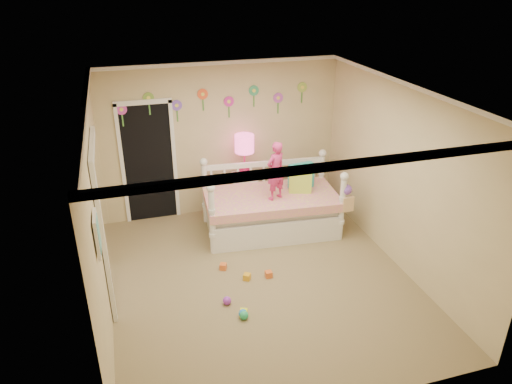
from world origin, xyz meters
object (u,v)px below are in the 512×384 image
object	(u,v)px
table_lamp	(244,149)
child	(276,171)
nightstand	(245,194)
daybed	(271,198)

from	to	relation	value
table_lamp	child	bearing A→B (deg)	-73.92
table_lamp	nightstand	bearing A→B (deg)	0.00
nightstand	table_lamp	xyz separation A→B (m)	(0.00, 0.00, 0.83)
child	nightstand	size ratio (longest dim) A/B	1.30
child	table_lamp	size ratio (longest dim) A/B	1.31
child	nightstand	bearing A→B (deg)	-98.66
nightstand	table_lamp	distance (m)	0.83
child	nightstand	world-z (taller)	child
daybed	child	world-z (taller)	child
daybed	table_lamp	bearing A→B (deg)	113.23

